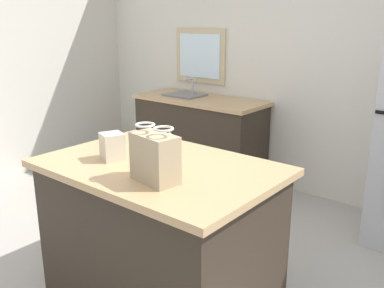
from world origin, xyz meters
The scene contains 7 objects.
back_wall centered at (-0.02, 2.21, 1.34)m, with size 5.68×0.13×2.69m.
kitchen_island centered at (0.01, -0.01, 0.46)m, with size 1.35×0.92×0.90m.
sink_counter centered at (-1.17, 1.85, 0.46)m, with size 1.45×0.60×1.08m.
shopping_bag centered at (0.18, -0.21, 1.03)m, with size 0.27×0.18×0.29m.
small_box centered at (-0.26, -0.12, 0.98)m, with size 0.12×0.12×0.16m, color beige.
bottle centered at (0.05, 0.04, 1.00)m, with size 0.05×0.05×0.22m.
ear_defenders centered at (-0.18, 0.15, 0.93)m, with size 0.19×0.19×0.06m.
Camera 1 is at (1.61, -1.66, 1.70)m, focal length 39.78 mm.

